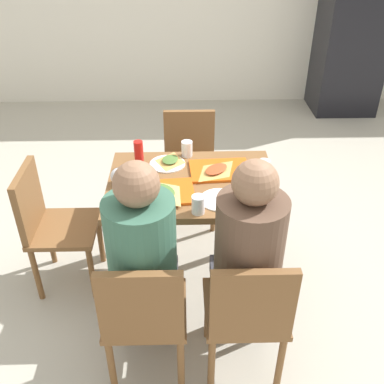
{
  "coord_description": "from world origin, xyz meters",
  "views": [
    {
      "loc": [
        -0.05,
        -2.18,
        2.12
      ],
      "look_at": [
        0.0,
        0.0,
        0.68
      ],
      "focal_mm": 41.4,
      "sensor_mm": 36.0,
      "label": 1
    }
  ],
  "objects_px": {
    "chair_left_end": "(49,220)",
    "paper_plate_center": "(167,164)",
    "pizza_slice_a": "(163,192)",
    "tray_red_near": "(162,192)",
    "pizza_slice_c": "(170,160)",
    "tray_red_far": "(220,170)",
    "drink_fridge": "(354,27)",
    "condiment_bottle": "(139,153)",
    "chair_near_right": "(247,312)",
    "paper_plate_near_edge": "(220,200)",
    "pizza_slice_b": "(216,170)",
    "plastic_cup_a": "(187,149)",
    "chair_far_side": "(190,159)",
    "plastic_cup_b": "(198,205)",
    "foil_bundle": "(119,176)",
    "main_table": "(192,198)",
    "person_in_red": "(143,255)",
    "chair_near_left": "(144,314)",
    "soda_can": "(264,170)",
    "person_in_brown_jacket": "(247,253)"
  },
  "relations": [
    {
      "from": "foil_bundle",
      "to": "pizza_slice_a",
      "type": "bearing_deg",
      "value": -26.42
    },
    {
      "from": "pizza_slice_a",
      "to": "chair_left_end",
      "type": "bearing_deg",
      "value": 168.57
    },
    {
      "from": "main_table",
      "to": "drink_fridge",
      "type": "bearing_deg",
      "value": 56.89
    },
    {
      "from": "chair_near_right",
      "to": "foil_bundle",
      "type": "relative_size",
      "value": 8.35
    },
    {
      "from": "tray_red_far",
      "to": "pizza_slice_b",
      "type": "distance_m",
      "value": 0.04
    },
    {
      "from": "pizza_slice_b",
      "to": "tray_red_far",
      "type": "bearing_deg",
      "value": 45.36
    },
    {
      "from": "tray_red_near",
      "to": "paper_plate_center",
      "type": "relative_size",
      "value": 1.64
    },
    {
      "from": "chair_left_end",
      "to": "chair_near_right",
      "type": "bearing_deg",
      "value": -33.74
    },
    {
      "from": "person_in_brown_jacket",
      "to": "drink_fridge",
      "type": "height_order",
      "value": "drink_fridge"
    },
    {
      "from": "tray_red_near",
      "to": "paper_plate_center",
      "type": "distance_m",
      "value": 0.33
    },
    {
      "from": "paper_plate_center",
      "to": "tray_red_near",
      "type": "bearing_deg",
      "value": -94.28
    },
    {
      "from": "plastic_cup_a",
      "to": "tray_red_near",
      "type": "bearing_deg",
      "value": -108.62
    },
    {
      "from": "pizza_slice_c",
      "to": "foil_bundle",
      "type": "xyz_separation_m",
      "value": [
        -0.29,
        -0.24,
        0.03
      ]
    },
    {
      "from": "chair_left_end",
      "to": "plastic_cup_a",
      "type": "xyz_separation_m",
      "value": [
        0.85,
        0.31,
        0.32
      ]
    },
    {
      "from": "paper_plate_center",
      "to": "plastic_cup_b",
      "type": "distance_m",
      "value": 0.54
    },
    {
      "from": "plastic_cup_b",
      "to": "tray_red_far",
      "type": "bearing_deg",
      "value": 70.63
    },
    {
      "from": "chair_left_end",
      "to": "paper_plate_center",
      "type": "relative_size",
      "value": 3.8
    },
    {
      "from": "plastic_cup_b",
      "to": "foil_bundle",
      "type": "distance_m",
      "value": 0.53
    },
    {
      "from": "pizza_slice_c",
      "to": "plastic_cup_a",
      "type": "distance_m",
      "value": 0.14
    },
    {
      "from": "chair_near_right",
      "to": "condiment_bottle",
      "type": "distance_m",
      "value": 1.16
    },
    {
      "from": "chair_far_side",
      "to": "plastic_cup_b",
      "type": "xyz_separation_m",
      "value": [
        0.02,
        -1.06,
        0.32
      ]
    },
    {
      "from": "tray_red_near",
      "to": "pizza_slice_a",
      "type": "xyz_separation_m",
      "value": [
        0.01,
        -0.02,
        0.02
      ]
    },
    {
      "from": "condiment_bottle",
      "to": "main_table",
      "type": "bearing_deg",
      "value": -32.12
    },
    {
      "from": "chair_near_right",
      "to": "paper_plate_near_edge",
      "type": "bearing_deg",
      "value": 100.15
    },
    {
      "from": "chair_near_right",
      "to": "paper_plate_near_edge",
      "type": "distance_m",
      "value": 0.62
    },
    {
      "from": "pizza_slice_b",
      "to": "soda_can",
      "type": "bearing_deg",
      "value": -13.61
    },
    {
      "from": "chair_far_side",
      "to": "tray_red_far",
      "type": "bearing_deg",
      "value": -74.97
    },
    {
      "from": "pizza_slice_c",
      "to": "soda_can",
      "type": "bearing_deg",
      "value": -20.31
    },
    {
      "from": "tray_red_far",
      "to": "pizza_slice_a",
      "type": "distance_m",
      "value": 0.42
    },
    {
      "from": "plastic_cup_a",
      "to": "soda_can",
      "type": "bearing_deg",
      "value": -33.4
    },
    {
      "from": "tray_red_far",
      "to": "drink_fridge",
      "type": "relative_size",
      "value": 0.19
    },
    {
      "from": "drink_fridge",
      "to": "condiment_bottle",
      "type": "bearing_deg",
      "value": -129.41
    },
    {
      "from": "tray_red_near",
      "to": "pizza_slice_c",
      "type": "distance_m",
      "value": 0.35
    },
    {
      "from": "main_table",
      "to": "person_in_red",
      "type": "distance_m",
      "value": 0.66
    },
    {
      "from": "chair_left_end",
      "to": "plastic_cup_b",
      "type": "height_order",
      "value": "plastic_cup_b"
    },
    {
      "from": "tray_red_far",
      "to": "pizza_slice_a",
      "type": "height_order",
      "value": "pizza_slice_a"
    },
    {
      "from": "paper_plate_center",
      "to": "plastic_cup_a",
      "type": "relative_size",
      "value": 2.2
    },
    {
      "from": "paper_plate_near_edge",
      "to": "pizza_slice_c",
      "type": "xyz_separation_m",
      "value": [
        -0.28,
        0.42,
        0.01
      ]
    },
    {
      "from": "tray_red_near",
      "to": "pizza_slice_c",
      "type": "relative_size",
      "value": 1.79
    },
    {
      "from": "paper_plate_center",
      "to": "condiment_bottle",
      "type": "bearing_deg",
      "value": 180.0
    },
    {
      "from": "main_table",
      "to": "plastic_cup_b",
      "type": "relative_size",
      "value": 9.81
    },
    {
      "from": "plastic_cup_b",
      "to": "condiment_bottle",
      "type": "distance_m",
      "value": 0.61
    },
    {
      "from": "chair_far_side",
      "to": "person_in_brown_jacket",
      "type": "height_order",
      "value": "person_in_brown_jacket"
    },
    {
      "from": "chair_near_left",
      "to": "tray_red_near",
      "type": "xyz_separation_m",
      "value": [
        0.07,
        0.62,
        0.28
      ]
    },
    {
      "from": "plastic_cup_a",
      "to": "paper_plate_center",
      "type": "bearing_deg",
      "value": -138.32
    },
    {
      "from": "chair_near_left",
      "to": "pizza_slice_a",
      "type": "height_order",
      "value": "chair_near_left"
    },
    {
      "from": "plastic_cup_b",
      "to": "chair_near_left",
      "type": "bearing_deg",
      "value": -121.57
    },
    {
      "from": "pizza_slice_c",
      "to": "drink_fridge",
      "type": "xyz_separation_m",
      "value": [
        1.99,
        2.63,
        0.18
      ]
    },
    {
      "from": "condiment_bottle",
      "to": "chair_near_left",
      "type": "bearing_deg",
      "value": -85.56
    },
    {
      "from": "main_table",
      "to": "paper_plate_center",
      "type": "relative_size",
      "value": 4.46
    }
  ]
}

